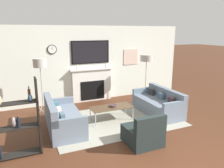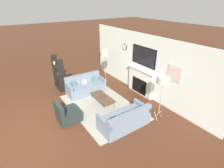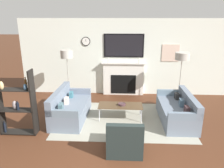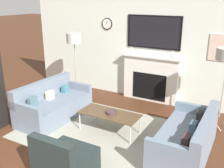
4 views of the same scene
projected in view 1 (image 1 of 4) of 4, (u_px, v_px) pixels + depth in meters
fireplace_wall at (91, 67)px, 7.92m from camera, size 7.42×0.28×2.70m
area_rug at (115, 120)px, 6.29m from camera, size 3.59×2.33×0.01m
couch_left at (62, 119)px, 5.64m from camera, size 0.87×1.74×0.83m
couch_right at (158, 104)px, 6.80m from camera, size 0.82×1.74×0.77m
armchair at (143, 134)px, 4.93m from camera, size 0.75×0.76×0.77m
coffee_table at (112, 108)px, 6.23m from camera, size 1.22×0.54×0.41m
decorative_bowl at (113, 106)px, 6.23m from camera, size 0.22×0.22×0.06m
floor_lamp_left at (40, 64)px, 6.37m from camera, size 0.39×0.39×1.75m
floor_lamp_right at (147, 59)px, 7.80m from camera, size 0.45×0.45×1.69m
shelf_unit at (16, 120)px, 4.36m from camera, size 0.88×0.28×1.62m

